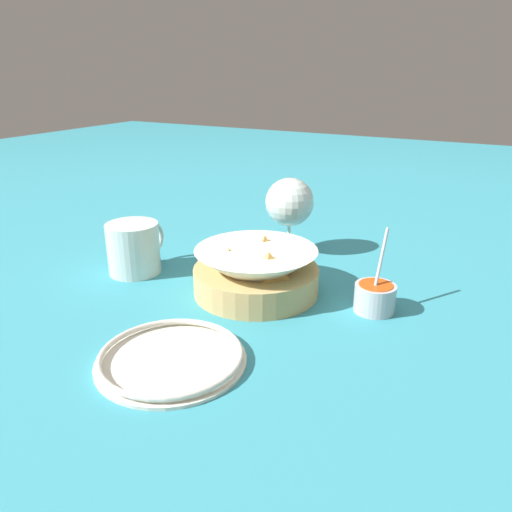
% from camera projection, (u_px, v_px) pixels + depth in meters
% --- Properties ---
extents(ground_plane, '(4.00, 4.00, 0.00)m').
position_uv_depth(ground_plane, '(239.00, 299.00, 0.81)').
color(ground_plane, teal).
extents(food_basket, '(0.21, 0.21, 0.09)m').
position_uv_depth(food_basket, '(256.00, 273.00, 0.82)').
color(food_basket, tan).
rests_on(food_basket, ground_plane).
extents(sauce_cup, '(0.07, 0.06, 0.12)m').
position_uv_depth(sauce_cup, '(375.00, 296.00, 0.76)').
color(sauce_cup, '#B7B7BC').
rests_on(sauce_cup, ground_plane).
extents(wine_glass, '(0.10, 0.10, 0.15)m').
position_uv_depth(wine_glass, '(290.00, 204.00, 0.97)').
color(wine_glass, silver).
rests_on(wine_glass, ground_plane).
extents(beer_mug, '(0.13, 0.09, 0.09)m').
position_uv_depth(beer_mug, '(134.00, 250.00, 0.90)').
color(beer_mug, silver).
rests_on(beer_mug, ground_plane).
extents(side_plate, '(0.19, 0.19, 0.01)m').
position_uv_depth(side_plate, '(171.00, 357.00, 0.63)').
color(side_plate, silver).
rests_on(side_plate, ground_plane).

